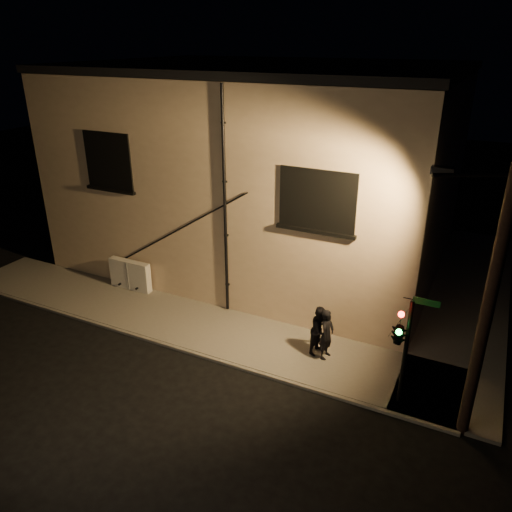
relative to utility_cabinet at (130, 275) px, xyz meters
The scene contains 8 objects.
ground 6.89m from the utility_cabinet, 23.22° to the right, with size 90.00×90.00×0.00m, color black.
sidewalk 7.74m from the utility_cabinet, 12.66° to the left, with size 21.00×16.00×0.12m.
building 7.99m from the utility_cabinet, 62.37° to the left, with size 16.20×12.23×8.80m.
utility_cabinet is the anchor object (origin of this frame).
pedestrian_a 8.98m from the utility_cabinet, ahead, with size 0.64×0.42×1.75m, color black.
pedestrian_b 8.68m from the utility_cabinet, ahead, with size 0.82×0.64×1.69m, color black.
traffic_signal 11.68m from the utility_cabinet, 11.45° to the right, with size 1.25×2.01×3.42m.
streetlamp_pole 13.82m from the utility_cabinet, 10.74° to the right, with size 2.03×1.39×7.39m.
Camera 1 is at (6.64, -11.70, 9.80)m, focal length 35.00 mm.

